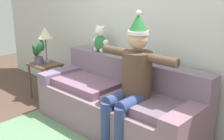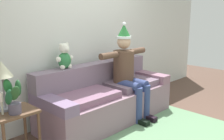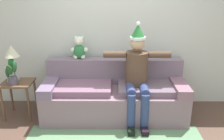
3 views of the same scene
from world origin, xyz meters
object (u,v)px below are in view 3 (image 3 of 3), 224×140
table_lamp (12,53)px  side_table (18,89)px  person_seated (137,73)px  couch (114,95)px  teddy_bear (79,49)px  candle_tall (7,73)px  potted_plant (12,73)px

table_lamp → side_table: bearing=-55.2°
person_seated → side_table: size_ratio=2.58×
couch → teddy_bear: size_ratio=5.92×
couch → teddy_bear: bearing=156.3°
side_table → candle_tall: candle_tall is taller
person_seated → side_table: (-1.89, 0.10, -0.31)m
potted_plant → couch: bearing=5.7°
side_table → candle_tall: bearing=-171.4°
person_seated → teddy_bear: bearing=155.5°
side_table → candle_tall: (-0.13, -0.02, 0.28)m
side_table → potted_plant: bearing=-108.0°
couch → candle_tall: size_ratio=9.04×
couch → side_table: (-1.55, -0.07, 0.13)m
couch → teddy_bear: teddy_bear is taller
table_lamp → candle_tall: size_ratio=2.30×
teddy_bear → candle_tall: teddy_bear is taller
person_seated → side_table: 1.92m
person_seated → side_table: person_seated is taller
table_lamp → candle_tall: bearing=-126.3°
couch → table_lamp: 1.75m
side_table → potted_plant: (-0.03, -0.09, 0.31)m
table_lamp → candle_tall: (-0.08, -0.10, -0.29)m
couch → candle_tall: bearing=-176.9°
couch → teddy_bear: (-0.58, 0.26, 0.71)m
couch → side_table: bearing=-177.4°
couch → person_seated: 0.58m
table_lamp → potted_plant: table_lamp is taller
side_table → table_lamp: (-0.06, 0.08, 0.57)m
person_seated → candle_tall: size_ratio=6.21×
side_table → potted_plant: 0.32m
teddy_bear → side_table: bearing=-161.2°
person_seated → table_lamp: bearing=174.8°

